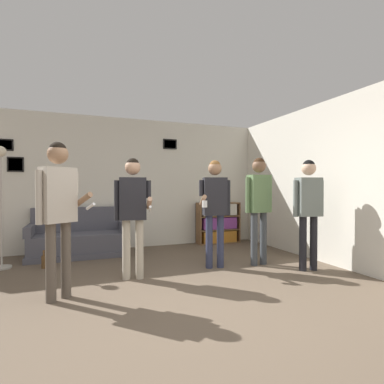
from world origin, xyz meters
The scene contains 13 objects.
ground_plane centered at (0.00, 0.00, 0.00)m, with size 20.00×20.00×0.00m, color brown.
wall_back centered at (-0.01, 3.70, 1.35)m, with size 8.02×0.08×2.70m.
wall_right centered at (2.84, 1.83, 1.35)m, with size 0.06×6.07×2.70m.
couch centered at (-1.03, 3.28, 0.29)m, with size 1.72×0.80×0.88m.
bookshelf centered at (1.93, 3.48, 0.46)m, with size 0.99×0.30×0.92m.
floor_lamp centered at (-2.16, 2.75, 1.14)m, with size 0.28×0.28×1.90m.
person_player_foreground_left centered at (-1.25, 1.02, 1.10)m, with size 0.61×0.37×1.77m.
person_player_foreground_center centered at (-0.34, 1.49, 1.02)m, with size 0.50×0.50×1.67m.
person_watcher_holding_cup centered at (0.96, 1.61, 1.04)m, with size 0.55×0.40×1.69m.
person_spectator_near_bookshelf centered at (1.71, 1.52, 1.08)m, with size 0.50×0.22×1.75m.
person_spectator_far_right centered at (2.23, 0.97, 1.03)m, with size 0.49×0.26×1.68m.
bottle_on_floor centered at (-1.55, 2.53, 0.11)m, with size 0.07×0.07×0.28m.
drinking_cup centered at (2.04, 3.48, 0.97)m, with size 0.09×0.09×0.11m.
Camera 1 is at (-1.04, -2.64, 1.27)m, focal length 28.00 mm.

